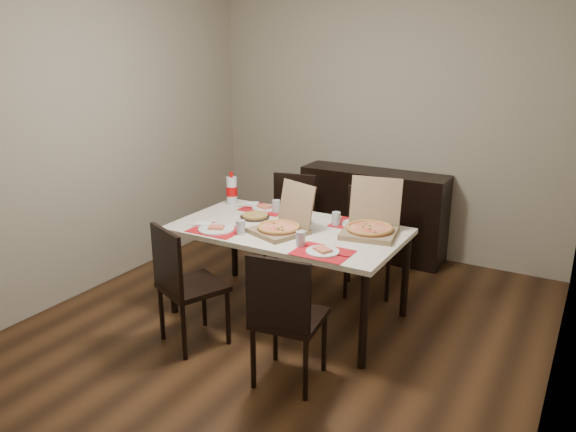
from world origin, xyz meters
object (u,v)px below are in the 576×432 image
at_px(chair_near_left, 183,281).
at_px(pizza_box_center, 282,225).
at_px(chair_near_right, 285,314).
at_px(soda_bottle, 232,190).
at_px(chair_far_right, 369,235).
at_px(dip_bowl, 305,222).
at_px(dining_table, 288,236).
at_px(sideboard, 373,213).
at_px(chair_far_left, 291,219).

bearing_deg(chair_near_left, pizza_box_center, 58.30).
xyz_separation_m(chair_near_right, soda_bottle, (-1.27, 1.23, 0.36)).
bearing_deg(soda_bottle, chair_near_left, -71.99).
xyz_separation_m(chair_near_left, chair_far_right, (0.79, 1.61, 0.00)).
height_order(chair_far_right, soda_bottle, soda_bottle).
bearing_deg(chair_near_right, chair_far_right, 93.59).
relative_size(chair_far_right, soda_bottle, 3.16).
bearing_deg(chair_far_right, dip_bowl, -116.08).
distance_m(chair_near_left, pizza_box_center, 0.86).
height_order(dining_table, chair_near_right, chair_near_right).
relative_size(pizza_box_center, dip_bowl, 4.39).
distance_m(chair_near_left, chair_far_right, 1.79).
xyz_separation_m(dining_table, chair_near_left, (-0.41, -0.80, -0.17)).
bearing_deg(chair_near_left, soda_bottle, 108.01).
height_order(chair_near_right, dip_bowl, chair_near_right).
bearing_deg(sideboard, chair_near_right, -81.07).
distance_m(dining_table, pizza_box_center, 0.17).
bearing_deg(chair_far_left, sideboard, 53.09).
height_order(chair_near_left, chair_near_right, same).
relative_size(chair_near_left, soda_bottle, 3.16).
relative_size(sideboard, soda_bottle, 5.09).
relative_size(dip_bowl, soda_bottle, 0.39).
height_order(dip_bowl, soda_bottle, soda_bottle).
bearing_deg(sideboard, chair_far_right, -70.62).
bearing_deg(dip_bowl, sideboard, 88.99).
xyz_separation_m(sideboard, soda_bottle, (-0.88, -1.27, 0.42)).
bearing_deg(chair_near_right, pizza_box_center, 121.66).
bearing_deg(chair_near_right, dining_table, 118.70).
height_order(chair_near_left, pizza_box_center, pizza_box_center).
bearing_deg(soda_bottle, dining_table, -24.09).
relative_size(sideboard, chair_far_right, 1.61).
bearing_deg(pizza_box_center, soda_bottle, 149.55).
bearing_deg(dip_bowl, chair_far_right, 63.92).
bearing_deg(soda_bottle, pizza_box_center, -30.45).
xyz_separation_m(dining_table, chair_far_right, (0.38, 0.81, -0.17)).
xyz_separation_m(sideboard, pizza_box_center, (-0.08, -1.74, 0.36)).
distance_m(chair_near_right, pizza_box_center, 0.94).
bearing_deg(dip_bowl, chair_near_right, -68.20).
relative_size(chair_far_right, dip_bowl, 8.05).
height_order(sideboard, dip_bowl, sideboard).
relative_size(chair_near_right, pizza_box_center, 1.83).
bearing_deg(chair_near_left, chair_near_right, -5.07).
height_order(dining_table, chair_far_left, chair_far_left).
distance_m(dip_bowl, soda_bottle, 0.88).
height_order(chair_near_left, dip_bowl, chair_near_left).
bearing_deg(chair_far_left, chair_far_right, -4.91).
distance_m(sideboard, chair_far_left, 0.93).
height_order(dining_table, chair_near_left, chair_near_left).
relative_size(chair_near_left, chair_near_right, 1.00).
xyz_separation_m(chair_near_right, chair_far_right, (-0.11, 1.69, 0.00)).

